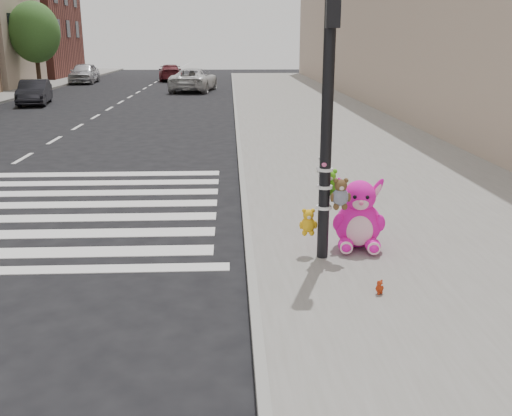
{
  "coord_description": "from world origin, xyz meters",
  "views": [
    {
      "loc": [
        1.28,
        -5.91,
        3.17
      ],
      "look_at": [
        1.66,
        2.28,
        0.75
      ],
      "focal_mm": 40.0,
      "sensor_mm": 36.0,
      "label": 1
    }
  ],
  "objects_px": {
    "pink_bunny": "(359,219)",
    "car_dark_far": "(34,92)",
    "car_white_near": "(194,80)",
    "red_teddy": "(380,287)",
    "signal_pole": "(327,149)"
  },
  "relations": [
    {
      "from": "red_teddy",
      "to": "signal_pole",
      "type": "bearing_deg",
      "value": 77.16
    },
    {
      "from": "red_teddy",
      "to": "car_dark_far",
      "type": "relative_size",
      "value": 0.05
    },
    {
      "from": "pink_bunny",
      "to": "car_dark_far",
      "type": "distance_m",
      "value": 24.85
    },
    {
      "from": "signal_pole",
      "to": "red_teddy",
      "type": "xyz_separation_m",
      "value": [
        0.48,
        -1.32,
        -1.49
      ]
    },
    {
      "from": "pink_bunny",
      "to": "red_teddy",
      "type": "xyz_separation_m",
      "value": [
        -0.09,
        -1.67,
        -0.36
      ]
    },
    {
      "from": "red_teddy",
      "to": "car_white_near",
      "type": "height_order",
      "value": "car_white_near"
    },
    {
      "from": "pink_bunny",
      "to": "signal_pole",
      "type": "bearing_deg",
      "value": -141.66
    },
    {
      "from": "pink_bunny",
      "to": "car_white_near",
      "type": "relative_size",
      "value": 0.21
    },
    {
      "from": "pink_bunny",
      "to": "car_white_near",
      "type": "distance_m",
      "value": 29.77
    },
    {
      "from": "signal_pole",
      "to": "red_teddy",
      "type": "relative_size",
      "value": 21.61
    },
    {
      "from": "pink_bunny",
      "to": "red_teddy",
      "type": "relative_size",
      "value": 5.96
    },
    {
      "from": "car_dark_far",
      "to": "car_white_near",
      "type": "bearing_deg",
      "value": 35.16
    },
    {
      "from": "red_teddy",
      "to": "car_white_near",
      "type": "bearing_deg",
      "value": 64.5
    },
    {
      "from": "red_teddy",
      "to": "car_white_near",
      "type": "distance_m",
      "value": 31.42
    },
    {
      "from": "pink_bunny",
      "to": "red_teddy",
      "type": "bearing_deg",
      "value": -85.86
    }
  ]
}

